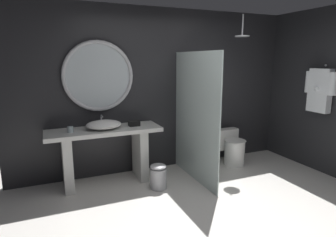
% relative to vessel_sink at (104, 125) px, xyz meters
% --- Properties ---
extents(ground_plane, '(5.76, 5.76, 0.00)m').
position_rel_vessel_sink_xyz_m(ground_plane, '(1.01, -1.55, -0.89)').
color(ground_plane, silver).
extents(back_wall_panel, '(4.80, 0.10, 2.60)m').
position_rel_vessel_sink_xyz_m(back_wall_panel, '(1.01, 0.35, 0.41)').
color(back_wall_panel, '#232326').
rests_on(back_wall_panel, ground_plane).
extents(side_wall_right, '(0.10, 2.47, 2.60)m').
position_rel_vessel_sink_xyz_m(side_wall_right, '(3.36, -0.79, 0.41)').
color(side_wall_right, '#232326').
rests_on(side_wall_right, ground_plane).
extents(vanity_counter, '(1.62, 0.55, 0.83)m').
position_rel_vessel_sink_xyz_m(vanity_counter, '(0.00, 0.01, -0.35)').
color(vanity_counter, silver).
rests_on(vanity_counter, ground_plane).
extents(vessel_sink, '(0.50, 0.41, 0.17)m').
position_rel_vessel_sink_xyz_m(vessel_sink, '(0.00, 0.00, 0.00)').
color(vessel_sink, white).
rests_on(vessel_sink, vanity_counter).
extents(tumbler_cup, '(0.08, 0.08, 0.08)m').
position_rel_vessel_sink_xyz_m(tumbler_cup, '(-0.46, -0.02, -0.02)').
color(tumbler_cup, silver).
rests_on(tumbler_cup, vanity_counter).
extents(tissue_box, '(0.16, 0.12, 0.08)m').
position_rel_vessel_sink_xyz_m(tissue_box, '(0.45, 0.02, -0.02)').
color(tissue_box, black).
rests_on(tissue_box, vanity_counter).
extents(round_wall_mirror, '(1.04, 0.06, 1.04)m').
position_rel_vessel_sink_xyz_m(round_wall_mirror, '(0.00, 0.26, 0.67)').
color(round_wall_mirror, '#B7B7BC').
extents(shower_glass_panel, '(0.02, 1.34, 1.92)m').
position_rel_vessel_sink_xyz_m(shower_glass_panel, '(1.28, -0.37, 0.07)').
color(shower_glass_panel, silver).
rests_on(shower_glass_panel, ground_plane).
extents(rain_shower_head, '(0.23, 0.23, 0.35)m').
position_rel_vessel_sink_xyz_m(rain_shower_head, '(2.22, -0.14, 1.30)').
color(rain_shower_head, '#B7B7BC').
extents(hanging_bathrobe, '(0.20, 0.54, 0.75)m').
position_rel_vessel_sink_xyz_m(hanging_bathrobe, '(3.22, -0.84, 0.47)').
color(hanging_bathrobe, '#B7B7BC').
extents(toilet, '(0.40, 0.54, 0.58)m').
position_rel_vessel_sink_xyz_m(toilet, '(2.20, -0.04, -0.61)').
color(toilet, white).
rests_on(toilet, ground_plane).
extents(waste_bin, '(0.24, 0.24, 0.36)m').
position_rel_vessel_sink_xyz_m(waste_bin, '(0.65, -0.47, -0.71)').
color(waste_bin, '#B7B7BC').
rests_on(waste_bin, ground_plane).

